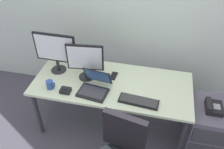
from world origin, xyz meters
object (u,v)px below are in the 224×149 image
Objects in this scene: file_cabinet at (206,126)px; desk_phone at (213,107)px; laptop at (95,86)px; coffee_mug at (50,85)px; monitor_main at (55,50)px; cell_phone at (114,76)px; monitor_side at (85,60)px; keyboard at (139,101)px; trackball_mouse at (65,90)px; banana at (78,62)px.

file_cabinet is 2.98× the size of desk_phone.
laptop is 0.49m from coffee_mug.
monitor_main is (-1.78, 0.15, 0.36)m from desk_phone.
desk_phone is 1.13m from cell_phone.
monitor_side is (0.37, -0.05, -0.04)m from monitor_main.
keyboard is (-0.78, -0.18, 0.42)m from file_cabinet.
file_cabinet is 5.41× the size of trackball_mouse.
monitor_side is (-1.41, 0.10, 0.32)m from desk_phone.
monitor_side is at bearing 175.96° from desk_phone.
banana is (-0.34, 0.42, -0.03)m from laptop.
desk_phone is 0.48× the size of keyboard.
file_cabinet is 6.32× the size of coffee_mug.
monitor_main is 3.46× the size of cell_phone.
monitor_main is 1.42× the size of laptop.
trackball_mouse is at bearing -161.90° from laptop.
desk_phone is 1.05× the size of banana.
monitor_side reaches higher than cell_phone.
banana is (-0.19, 0.23, -0.23)m from monitor_side.
trackball_mouse is at bearing -172.56° from file_cabinet.
monitor_main is 2.59× the size of banana.
monitor_main is 0.37m from banana.
keyboard is (0.64, -0.27, -0.23)m from monitor_side.
coffee_mug is at bearing -145.91° from cell_phone.
monitor_main is at bearing 162.41° from keyboard.
trackball_mouse is (-1.56, -0.19, 0.09)m from desk_phone.
desk_phone is 1.27m from laptop.
trackball_mouse reaches higher than file_cabinet.
desk_phone is 1.82m from monitor_main.
coffee_mug is (0.04, -0.31, -0.24)m from monitor_main.
keyboard is at bearing 1.46° from trackball_mouse.
banana is (-1.60, 0.31, 0.42)m from file_cabinet.
trackball_mouse is (-0.15, -0.29, -0.22)m from monitor_side.
banana reaches higher than file_cabinet.
trackball_mouse is 0.58m from cell_phone.
file_cabinet is at bearing 63.22° from desk_phone.
keyboard reaches higher than file_cabinet.
coffee_mug is at bearing -174.16° from file_cabinet.
laptop reaches higher than cell_phone.
file_cabinet is 1.20m from cell_phone.
keyboard is at bearing -17.59° from monitor_main.
monitor_side is 3.95× the size of trackball_mouse.
coffee_mug is (-1.74, -0.16, 0.12)m from desk_phone.
file_cabinet is 0.90m from keyboard.
monitor_side is at bearing -51.13° from banana.
monitor_main is at bearing -135.48° from banana.
monitor_main is 0.37m from monitor_side.
cell_phone is (0.45, 0.37, -0.02)m from trackball_mouse.
cell_phone is (0.63, 0.35, -0.04)m from coffee_mug.
monitor_main is 0.48m from trackball_mouse.
cell_phone is at bearing 170.52° from desk_phone.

